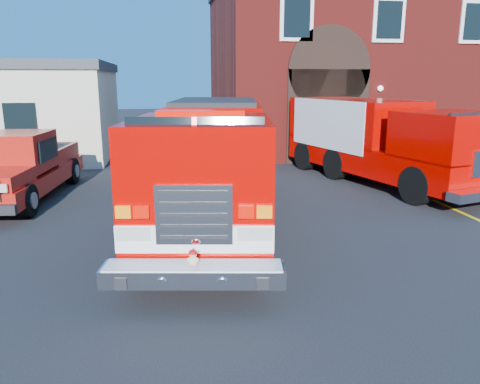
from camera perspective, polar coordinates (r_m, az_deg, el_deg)
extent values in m
plane|color=black|center=(11.19, -1.00, -5.06)|extent=(100.00, 100.00, 0.00)
cube|color=yellow|center=(14.46, 24.78, -2.00)|extent=(0.12, 3.00, 0.01)
cube|color=yellow|center=(16.95, 19.20, 0.64)|extent=(0.12, 3.00, 0.01)
cube|color=yellow|center=(19.57, 15.08, 2.58)|extent=(0.12, 3.00, 0.01)
cube|color=maroon|center=(26.66, 14.38, 14.06)|extent=(15.00, 10.00, 8.00)
cube|color=black|center=(20.76, 10.63, 8.98)|extent=(3.60, 0.12, 4.00)
cylinder|color=black|center=(20.71, 10.87, 14.51)|extent=(3.60, 0.12, 3.60)
cube|color=black|center=(20.36, 6.94, 20.31)|extent=(1.40, 0.10, 1.80)
cube|color=black|center=(21.79, 17.71, 19.35)|extent=(1.40, 0.10, 1.80)
cube|color=black|center=(23.81, 26.78, 18.03)|extent=(1.40, 0.10, 1.80)
cube|color=beige|center=(24.71, -27.22, 8.43)|extent=(10.00, 8.00, 4.00)
cube|color=black|center=(20.28, -25.19, 7.84)|extent=(1.20, 0.10, 1.40)
cylinder|color=black|center=(9.17, -11.73, -5.88)|extent=(0.54, 1.17, 1.13)
cylinder|color=black|center=(8.99, 2.54, -6.00)|extent=(0.54, 1.17, 1.13)
cube|color=#AD0300|center=(12.07, -3.45, 0.60)|extent=(4.02, 9.50, 0.92)
cube|color=#AD0300|center=(14.19, -2.95, 7.37)|extent=(3.26, 4.86, 1.64)
cube|color=#AD0300|center=(8.92, -4.70, 4.01)|extent=(3.06, 3.65, 1.54)
cube|color=black|center=(7.60, -5.54, 5.46)|extent=(2.24, 0.45, 0.96)
cube|color=red|center=(8.82, -4.81, 9.46)|extent=(1.67, 0.61, 0.14)
cube|color=white|center=(7.57, -5.56, -5.75)|extent=(2.53, 0.48, 0.45)
cube|color=silver|center=(7.44, -5.64, -2.80)|extent=(1.22, 0.26, 0.96)
cube|color=silver|center=(7.48, -5.69, -9.96)|extent=(2.92, 1.02, 0.29)
cube|color=#B7B7BF|center=(14.32, -8.15, 7.31)|extent=(0.64, 3.64, 1.33)
cube|color=#B7B7BF|center=(14.19, 2.30, 7.38)|extent=(0.64, 3.64, 1.33)
sphere|color=beige|center=(7.40, -5.73, -8.34)|extent=(0.17, 0.17, 0.15)
sphere|color=beige|center=(7.35, -5.76, -7.57)|extent=(0.14, 0.14, 0.12)
sphere|color=beige|center=(7.35, -6.11, -7.21)|extent=(0.05, 0.05, 0.05)
sphere|color=beige|center=(7.34, -5.39, -7.22)|extent=(0.05, 0.05, 0.05)
ellipsoid|color=#BE060C|center=(7.34, -5.76, -7.28)|extent=(0.14, 0.14, 0.07)
cylinder|color=#BE060C|center=(7.34, -5.77, -7.44)|extent=(0.17, 0.17, 0.01)
cylinder|color=black|center=(13.60, -24.53, -0.97)|extent=(0.40, 0.92, 0.89)
cube|color=#A7150D|center=(15.80, -25.33, 1.46)|extent=(2.84, 6.34, 0.50)
cube|color=#A7150D|center=(15.35, -26.11, 4.46)|extent=(2.25, 2.21, 1.12)
cube|color=#A7150D|center=(17.38, -23.35, 4.14)|extent=(2.28, 2.54, 0.61)
cylinder|color=black|center=(14.52, 20.77, 0.74)|extent=(0.65, 1.20, 1.14)
cylinder|color=black|center=(16.21, 26.50, 1.45)|extent=(0.65, 1.20, 1.14)
cube|color=#AD0300|center=(17.32, 16.76, 4.05)|extent=(4.69, 8.71, 0.94)
cube|color=#AD0300|center=(18.36, 13.81, 8.51)|extent=(3.87, 5.70, 1.56)
cube|color=#AD0300|center=(15.13, 24.30, 6.31)|extent=(3.16, 3.09, 1.35)
cube|color=#B7B7BF|center=(17.60, 10.40, 8.13)|extent=(1.19, 4.22, 1.77)
cube|color=#B7B7BF|center=(19.21, 16.90, 8.21)|extent=(1.19, 4.22, 1.77)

